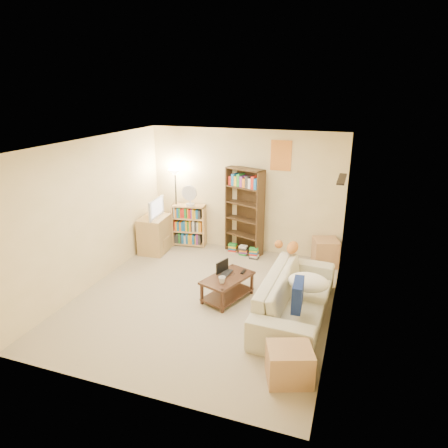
# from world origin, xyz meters

# --- Properties ---
(room) EXTENTS (4.50, 4.54, 2.52)m
(room) POSITION_xyz_m (0.00, 0.01, 1.62)
(room) COLOR tan
(room) RESTS_ON ground
(sofa) EXTENTS (2.30, 1.02, 0.66)m
(sofa) POSITION_xyz_m (1.48, -0.04, 0.33)
(sofa) COLOR beige
(sofa) RESTS_ON ground
(navy_pillow) EXTENTS (0.16, 0.44, 0.39)m
(navy_pillow) POSITION_xyz_m (1.57, -0.53, 0.63)
(navy_pillow) COLOR navy
(navy_pillow) RESTS_ON sofa
(cream_blanket) EXTENTS (0.60, 0.43, 0.26)m
(cream_blanket) POSITION_xyz_m (1.65, 0.00, 0.56)
(cream_blanket) COLOR white
(cream_blanket) RESTS_ON sofa
(tabby_cat) EXTENTS (0.52, 0.20, 0.18)m
(tabby_cat) POSITION_xyz_m (1.22, 0.83, 0.74)
(tabby_cat) COLOR #BF6A28
(tabby_cat) RESTS_ON sofa
(coffee_table) EXTENTS (0.76, 1.00, 0.39)m
(coffee_table) POSITION_xyz_m (0.36, 0.11, 0.25)
(coffee_table) COLOR #3F2318
(coffee_table) RESTS_ON ground
(laptop) EXTENTS (0.37, 0.28, 0.03)m
(laptop) POSITION_xyz_m (0.35, 0.17, 0.40)
(laptop) COLOR black
(laptop) RESTS_ON coffee_table
(laptop_screen) EXTENTS (0.11, 0.28, 0.20)m
(laptop_screen) POSITION_xyz_m (0.23, 0.22, 0.51)
(laptop_screen) COLOR white
(laptop_screen) RESTS_ON laptop
(mug) EXTENTS (0.22, 0.22, 0.10)m
(mug) POSITION_xyz_m (0.35, -0.12, 0.44)
(mug) COLOR silver
(mug) RESTS_ON coffee_table
(tv_remote) EXTENTS (0.06, 0.16, 0.02)m
(tv_remote) POSITION_xyz_m (0.55, 0.35, 0.40)
(tv_remote) COLOR black
(tv_remote) RESTS_ON coffee_table
(tv_stand) EXTENTS (0.55, 0.73, 0.75)m
(tv_stand) POSITION_xyz_m (-1.70, 1.50, 0.37)
(tv_stand) COLOR tan
(tv_stand) RESTS_ON ground
(television) EXTENTS (0.69, 0.19, 0.39)m
(television) POSITION_xyz_m (-1.70, 1.50, 0.94)
(television) COLOR black
(television) RESTS_ON tv_stand
(tall_bookshelf) EXTENTS (0.84, 0.52, 1.77)m
(tall_bookshelf) POSITION_xyz_m (0.06, 2.05, 0.93)
(tall_bookshelf) COLOR #412D19
(tall_bookshelf) RESTS_ON ground
(short_bookshelf) EXTENTS (0.74, 0.38, 0.90)m
(short_bookshelf) POSITION_xyz_m (-1.16, 2.05, 0.45)
(short_bookshelf) COLOR tan
(short_bookshelf) RESTS_ON ground
(desk_fan) EXTENTS (0.32, 0.18, 0.44)m
(desk_fan) POSITION_xyz_m (-1.11, 2.01, 1.14)
(desk_fan) COLOR silver
(desk_fan) RESTS_ON short_bookshelf
(floor_lamp) EXTENTS (0.28, 0.28, 1.65)m
(floor_lamp) POSITION_xyz_m (-1.45, 2.04, 1.31)
(floor_lamp) COLOR black
(floor_lamp) RESTS_ON ground
(side_table) EXTENTS (0.57, 0.57, 0.52)m
(side_table) POSITION_xyz_m (1.72, 1.97, 0.26)
(side_table) COLOR tan
(side_table) RESTS_ON ground
(end_cabinet) EXTENTS (0.63, 0.58, 0.43)m
(end_cabinet) POSITION_xyz_m (1.65, -1.45, 0.22)
(end_cabinet) COLOR tan
(end_cabinet) RESTS_ON ground
(book_stacks) EXTENTS (0.71, 0.38, 0.23)m
(book_stacks) POSITION_xyz_m (0.12, 1.90, 0.10)
(book_stacks) COLOR red
(book_stacks) RESTS_ON ground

